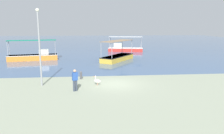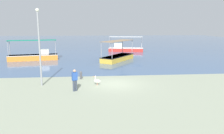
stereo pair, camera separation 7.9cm
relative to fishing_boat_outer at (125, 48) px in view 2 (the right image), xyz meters
name	(u,v)px [view 2 (the right image)]	position (x,y,z in m)	size (l,w,h in m)	color
ground	(115,84)	(-4.28, -23.71, -0.63)	(120.00, 120.00, 0.00)	#97A086
harbor_water	(99,42)	(-4.28, 24.29, -0.63)	(110.00, 90.00, 0.00)	#43618B
fishing_boat_outer	(125,48)	(0.00, 0.00, 0.00)	(6.83, 3.13, 2.84)	red
fishing_boat_near_left	(34,56)	(-14.61, -9.78, 0.01)	(7.01, 2.74, 2.91)	orange
fishing_boat_center	(118,57)	(-2.65, -11.16, -0.08)	(5.39, 6.50, 2.84)	gold
pelican	(97,81)	(-5.88, -24.02, -0.25)	(0.75, 0.51, 0.80)	#E0997A
lamp_post	(39,44)	(-10.48, -23.71, 2.88)	(0.28, 0.28, 6.29)	gray
mooring_bollard	(81,75)	(-7.33, -21.75, -0.22)	(0.23, 0.23, 0.76)	#47474C
fisherman_standing	(75,80)	(-7.59, -25.55, 0.28)	(0.46, 0.37, 1.69)	#353D4C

